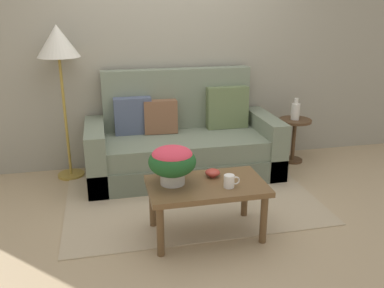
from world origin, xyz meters
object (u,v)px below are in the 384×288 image
couch (183,144)px  side_table (294,132)px  snack_bowl (213,173)px  table_vase (295,111)px  coffee_table (206,191)px  floor_lamp (58,48)px  coffee_mug (230,181)px  potted_plant (172,161)px

couch → side_table: 1.38m
snack_bowl → table_vase: size_ratio=0.49×
couch → coffee_table: (-0.07, -1.32, 0.05)m
floor_lamp → snack_bowl: floor_lamp is taller
floor_lamp → coffee_mug: floor_lamp is taller
couch → snack_bowl: (0.01, -1.20, 0.15)m
potted_plant → coffee_mug: 0.47m
snack_bowl → side_table: bearing=42.9°
potted_plant → table_vase: 2.16m
snack_bowl → table_vase: bearing=43.1°
floor_lamp → potted_plant: floor_lamp is taller
coffee_mug → snack_bowl: size_ratio=1.04×
snack_bowl → coffee_table: bearing=-124.5°
side_table → snack_bowl: (-1.36, -1.27, 0.13)m
floor_lamp → coffee_mug: size_ratio=12.56×
coffee_mug → table_vase: bearing=49.4°
coffee_table → table_vase: size_ratio=3.70×
potted_plant → table_vase: (1.70, 1.33, -0.02)m
coffee_mug → table_vase: 1.98m
floor_lamp → snack_bowl: 2.07m
coffee_table → table_vase: (1.44, 1.39, 0.24)m
side_table → snack_bowl: size_ratio=4.21×
potted_plant → snack_bowl: potted_plant is taller
floor_lamp → couch: bearing=-8.7°
couch → side_table: bearing=2.9°
potted_plant → snack_bowl: bearing=10.4°
couch → potted_plant: size_ratio=5.49×
potted_plant → floor_lamp: bearing=121.6°
floor_lamp → table_vase: (2.60, -0.12, -0.77)m
couch → coffee_table: 1.32m
side_table → snack_bowl: side_table is taller
coffee_mug → table_vase: (1.28, 1.50, 0.12)m
couch → snack_bowl: size_ratio=16.56×
couch → coffee_mug: 1.44m
couch → floor_lamp: size_ratio=1.27×
couch → coffee_table: couch is taller
potted_plant → couch: bearing=75.0°
side_table → potted_plant: 2.19m
side_table → coffee_mug: 1.98m
floor_lamp → coffee_table: bearing=-52.5°
coffee_table → coffee_mug: size_ratio=7.26×
side_table → table_vase: 0.27m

